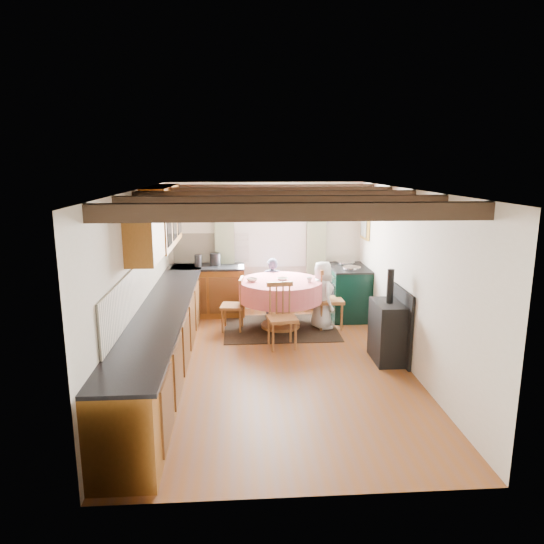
{
  "coord_description": "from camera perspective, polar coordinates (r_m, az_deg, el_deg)",
  "views": [
    {
      "loc": [
        -0.48,
        -6.35,
        2.73
      ],
      "look_at": [
        0.0,
        0.8,
        1.15
      ],
      "focal_mm": 32.57,
      "sensor_mm": 36.0,
      "label": 1
    }
  ],
  "objects": [
    {
      "name": "chair_near",
      "position": [
        7.41,
        1.18,
        -5.12
      ],
      "size": [
        0.48,
        0.49,
        0.99
      ],
      "primitive_type": null,
      "rotation": [
        0.0,
        0.0,
        0.13
      ],
      "color": "brown",
      "rests_on": "floor"
    },
    {
      "name": "wall_front",
      "position": [
        3.94,
        3.54,
        -10.43
      ],
      "size": [
        3.6,
        0.0,
        2.4
      ],
      "primitive_type": "cube",
      "color": "silver",
      "rests_on": "ground"
    },
    {
      "name": "bowl_b",
      "position": [
        8.09,
        -2.33,
        -0.92
      ],
      "size": [
        0.24,
        0.24,
        0.06
      ],
      "primitive_type": "imported",
      "rotation": [
        0.0,
        0.0,
        0.55
      ],
      "color": "silver",
      "rests_on": "dining_table"
    },
    {
      "name": "wall_back",
      "position": [
        9.24,
        -0.82,
        2.9
      ],
      "size": [
        3.6,
        0.0,
        2.4
      ],
      "primitive_type": "cube",
      "color": "silver",
      "rests_on": "ground"
    },
    {
      "name": "bowl_a",
      "position": [
        8.15,
        1.22,
        -0.84
      ],
      "size": [
        0.22,
        0.22,
        0.05
      ],
      "primitive_type": "imported",
      "rotation": [
        0.0,
        0.0,
        1.4
      ],
      "color": "silver",
      "rests_on": "dining_table"
    },
    {
      "name": "floor",
      "position": [
        6.92,
        0.45,
        -10.78
      ],
      "size": [
        3.6,
        5.5,
        0.0
      ],
      "primitive_type": "cube",
      "color": "brown",
      "rests_on": "ground"
    },
    {
      "name": "splash_left",
      "position": [
        6.94,
        -14.54,
        -0.69
      ],
      "size": [
        0.02,
        4.5,
        0.55
      ],
      "primitive_type": "cube",
      "color": "beige",
      "rests_on": "wall_left"
    },
    {
      "name": "curtain_rod",
      "position": [
        9.03,
        -0.16,
        9.07
      ],
      "size": [
        2.0,
        0.03,
        0.03
      ],
      "primitive_type": "cylinder",
      "rotation": [
        0.0,
        1.57,
        0.0
      ],
      "color": "black",
      "rests_on": "wall_back"
    },
    {
      "name": "rug",
      "position": [
        8.4,
        0.98,
        -6.49
      ],
      "size": [
        1.88,
        1.46,
        0.01
      ],
      "primitive_type": "cube",
      "color": "black",
      "rests_on": "floor"
    },
    {
      "name": "beam_c",
      "position": [
        6.38,
        0.49,
        8.67
      ],
      "size": [
        3.6,
        0.16,
        0.16
      ],
      "primitive_type": "cube",
      "color": "black",
      "rests_on": "ceiling"
    },
    {
      "name": "cast_iron_stove",
      "position": [
        7.07,
        13.33,
        -4.93
      ],
      "size": [
        0.4,
        0.66,
        1.32
      ],
      "primitive_type": null,
      "color": "black",
      "rests_on": "floor"
    },
    {
      "name": "wall_plate",
      "position": [
        9.25,
        5.73,
        5.98
      ],
      "size": [
        0.3,
        0.02,
        0.3
      ],
      "primitive_type": "cylinder",
      "rotation": [
        1.57,
        0.0,
        0.0
      ],
      "color": "silver",
      "rests_on": "wall_back"
    },
    {
      "name": "aga_range",
      "position": [
        9.02,
        8.77,
        -2.21
      ],
      "size": [
        0.66,
        1.02,
        0.94
      ],
      "primitive_type": null,
      "color": "black",
      "rests_on": "floor"
    },
    {
      "name": "window_pane",
      "position": [
        9.18,
        -0.19,
        5.36
      ],
      "size": [
        1.2,
        0.01,
        1.4
      ],
      "primitive_type": "cube",
      "color": "white",
      "rests_on": "wall_back"
    },
    {
      "name": "worktop_left",
      "position": [
        6.68,
        -12.32,
        -3.75
      ],
      "size": [
        0.64,
        5.3,
        0.04
      ],
      "primitive_type": "cube",
      "color": "black",
      "rests_on": "base_cabinet_left"
    },
    {
      "name": "child_far",
      "position": [
        8.93,
        -0.01,
        -1.77
      ],
      "size": [
        0.4,
        0.27,
        1.08
      ],
      "primitive_type": "imported",
      "rotation": [
        0.0,
        0.0,
        3.12
      ],
      "color": "#31374F",
      "rests_on": "floor"
    },
    {
      "name": "base_cabinet_back",
      "position": [
        9.11,
        -7.32,
        -2.23
      ],
      "size": [
        1.3,
        0.6,
        0.88
      ],
      "primitive_type": "cube",
      "color": "brown",
      "rests_on": "floor"
    },
    {
      "name": "cup",
      "position": [
        8.06,
        4.33,
        -0.89
      ],
      "size": [
        0.11,
        0.11,
        0.08
      ],
      "primitive_type": "imported",
      "rotation": [
        0.0,
        0.0,
        2.87
      ],
      "color": "silver",
      "rests_on": "dining_table"
    },
    {
      "name": "wall_left",
      "position": [
        6.66,
        -15.17,
        -1.28
      ],
      "size": [
        0.0,
        5.5,
        2.4
      ],
      "primitive_type": "cube",
      "color": "silver",
      "rests_on": "ground"
    },
    {
      "name": "chair_right",
      "position": [
        8.35,
        6.71,
        -2.99
      ],
      "size": [
        0.47,
        0.45,
        1.04
      ],
      "primitive_type": null,
      "rotation": [
        0.0,
        0.0,
        1.59
      ],
      "color": "brown",
      "rests_on": "floor"
    },
    {
      "name": "splash_back",
      "position": [
        9.22,
        -7.04,
        2.79
      ],
      "size": [
        1.4,
        0.02,
        0.55
      ],
      "primitive_type": "cube",
      "color": "beige",
      "rests_on": "wall_back"
    },
    {
      "name": "canister_tall",
      "position": [
        8.91,
        -8.54,
        1.29
      ],
      "size": [
        0.13,
        0.13,
        0.22
      ],
      "primitive_type": "cylinder",
      "color": "#262628",
      "rests_on": "worktop_back"
    },
    {
      "name": "worktop_back",
      "position": [
        8.98,
        -7.4,
        0.58
      ],
      "size": [
        1.3,
        0.64,
        0.04
      ],
      "primitive_type": "cube",
      "color": "black",
      "rests_on": "base_cabinet_back"
    },
    {
      "name": "wall_cabinet_glass",
      "position": [
        7.67,
        -12.52,
        6.31
      ],
      "size": [
        0.34,
        1.8,
        0.9
      ],
      "primitive_type": "cube",
      "color": "brown",
      "rests_on": "wall_left"
    },
    {
      "name": "dining_table",
      "position": [
        8.27,
        0.99,
        -3.8
      ],
      "size": [
        1.38,
        1.38,
        0.84
      ],
      "primitive_type": null,
      "color": "#D34564",
      "rests_on": "floor"
    },
    {
      "name": "beam_e",
      "position": [
        8.37,
        -0.56,
        9.56
      ],
      "size": [
        3.6,
        0.16,
        0.16
      ],
      "primitive_type": "cube",
      "color": "black",
      "rests_on": "ceiling"
    },
    {
      "name": "canister_wide",
      "position": [
        9.02,
        -6.58,
        1.48
      ],
      "size": [
        0.2,
        0.2,
        0.22
      ],
      "primitive_type": "cylinder",
      "color": "#262628",
      "rests_on": "worktop_back"
    },
    {
      "name": "curtain_right",
      "position": [
        9.25,
        5.11,
        2.24
      ],
      "size": [
        0.35,
        0.1,
        2.1
      ],
      "primitive_type": "cube",
      "color": "gray",
      "rests_on": "wall_back"
    },
    {
      "name": "base_cabinet_left",
      "position": [
        6.82,
        -12.31,
        -7.47
      ],
      "size": [
        0.6,
        5.3,
        0.88
      ],
      "primitive_type": "cube",
      "color": "brown",
      "rests_on": "floor"
    },
    {
      "name": "chair_left",
      "position": [
        8.22,
        -4.62,
        -3.71
      ],
      "size": [
        0.45,
        0.43,
        0.9
      ],
      "primitive_type": null,
      "rotation": [
        0.0,
        0.0,
        -1.7
      ],
      "color": "brown",
      "rests_on": "floor"
    },
    {
      "name": "beam_a",
      "position": [
        4.39,
        2.48,
        6.96
      ],
      "size": [
        3.6,
        0.16,
        0.16
      ],
      "primitive_type": "cube",
      "color": "black",
      "rests_on": "ceiling"
    },
    {
      "name": "child_right",
      "position": [
        8.29,
        5.82,
        -2.69
      ],
      "size": [
        0.48,
        0.63,
        1.15
      ],
      "primitive_type": "imported",
      "rotation": [
        0.0,
        0.0,
        1.8
      ],
      "color": "silver",
      "rests_on": "floor"
    },
    {
      "name": "window_frame",
      "position": [
        9.17,
        -0.19,
        5.36
      ],
      "size": [
        1.34,
        0.03,
        1.54
      ],
      "primitive_type": "cube",
      "color": "white",
      "rests_on": "wall_back"
    },
    {
      "name": "beam_d",
      "position": [
        7.37,
        -0.11,
        9.17
      ],
      "size": [
        3.6,
        0.16,
        0.16
      ],
      "primitive_type": "cube",
      "color": "black",
      "rests_on": "ceiling"
    },
    {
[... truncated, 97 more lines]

